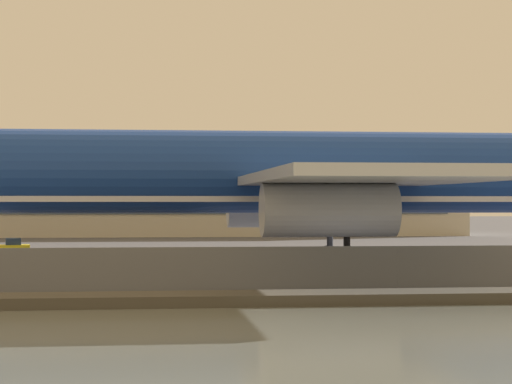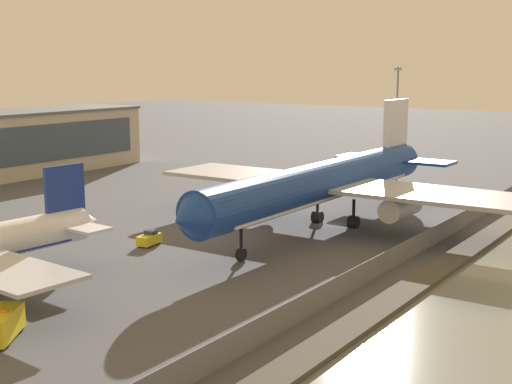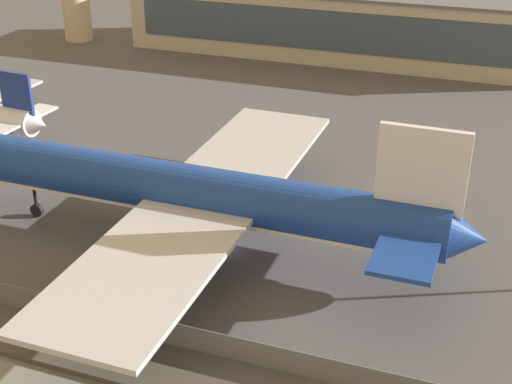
# 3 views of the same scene
# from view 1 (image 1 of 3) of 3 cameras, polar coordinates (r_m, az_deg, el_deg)

# --- Properties ---
(ground_plane) EXTENTS (500.00, 500.00, 0.00)m
(ground_plane) POSITION_cam_1_polar(r_m,az_deg,el_deg) (65.43, 4.43, -4.52)
(ground_plane) COLOR #4C4C51
(shoreline_seawall) EXTENTS (320.00, 3.00, 0.50)m
(shoreline_seawall) POSITION_cam_1_polar(r_m,az_deg,el_deg) (45.55, 9.56, -5.90)
(shoreline_seawall) COLOR #474238
(shoreline_seawall) RESTS_ON ground
(perimeter_fence) EXTENTS (280.00, 0.10, 2.32)m
(perimeter_fence) POSITION_cam_1_polar(r_m,az_deg,el_deg) (49.80, 8.08, -4.40)
(perimeter_fence) COLOR slate
(perimeter_fence) RESTS_ON ground
(cargo_jet_blue) EXTENTS (58.11, 49.79, 16.22)m
(cargo_jet_blue) POSITION_cam_1_polar(r_m,az_deg,el_deg) (63.80, 2.31, 0.94)
(cargo_jet_blue) COLOR #193D93
(cargo_jet_blue) RESTS_ON ground
(baggage_tug) EXTENTS (3.39, 2.01, 1.80)m
(baggage_tug) POSITION_cam_1_polar(r_m,az_deg,el_deg) (76.80, -13.97, -3.32)
(baggage_tug) COLOR yellow
(baggage_tug) RESTS_ON ground
(terminal_building) EXTENTS (77.31, 18.23, 12.41)m
(terminal_building) POSITION_cam_1_polar(r_m,az_deg,el_deg) (137.23, -4.45, 0.13)
(terminal_building) COLOR #BCB299
(terminal_building) RESTS_ON ground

